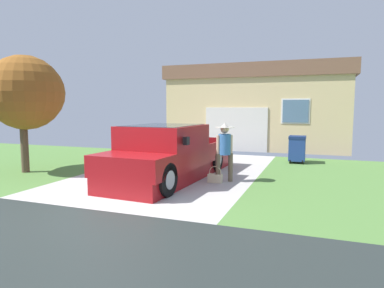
{
  "coord_description": "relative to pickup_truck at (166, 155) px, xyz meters",
  "views": [
    {
      "loc": [
        4.21,
        -5.62,
        2.07
      ],
      "look_at": [
        0.96,
        3.21,
        1.06
      ],
      "focal_mm": 31.81,
      "sensor_mm": 36.0,
      "label": 1
    }
  ],
  "objects": [
    {
      "name": "person_with_hat",
      "position": [
        1.62,
        0.33,
        0.28
      ],
      "size": [
        0.54,
        0.54,
        1.65
      ],
      "rotation": [
        0.0,
        0.0,
        -2.48
      ],
      "color": "brown",
      "rests_on": "ground"
    },
    {
      "name": "house_with_garage",
      "position": [
        1.11,
        9.84,
        1.38
      ],
      "size": [
        8.99,
        5.8,
        4.14
      ],
      "color": "#D2B882",
      "rests_on": "ground"
    },
    {
      "name": "wheeled_trash_bin",
      "position": [
        3.33,
        4.47,
        -0.16
      ],
      "size": [
        0.6,
        0.72,
        1.01
      ],
      "color": "navy",
      "rests_on": "ground"
    },
    {
      "name": "pickup_truck",
      "position": [
        0.0,
        0.0,
        0.0
      ],
      "size": [
        2.24,
        5.63,
        1.59
      ],
      "rotation": [
        0.0,
        0.0,
        3.08
      ],
      "color": "maroon",
      "rests_on": "ground"
    },
    {
      "name": "ground",
      "position": [
        -0.21,
        -4.98,
        -0.72
      ],
      "size": [
        29.2,
        18.6,
        0.18
      ],
      "color": "#B5B1AC"
    },
    {
      "name": "front_yard_tree",
      "position": [
        -4.67,
        -0.34,
        1.82
      ],
      "size": [
        2.46,
        2.62,
        3.69
      ],
      "color": "brown",
      "rests_on": "ground"
    },
    {
      "name": "handbag",
      "position": [
        1.4,
        0.17,
        -0.57
      ],
      "size": [
        0.39,
        0.19,
        0.46
      ],
      "color": "beige",
      "rests_on": "ground"
    }
  ]
}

